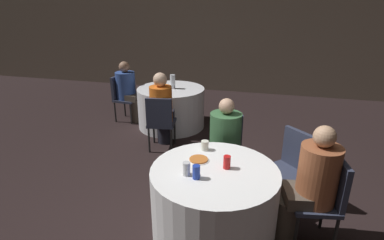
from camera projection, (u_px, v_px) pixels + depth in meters
name	position (u px, v px, depth m)	size (l,w,h in m)	color
ground_plane	(199.00, 222.00, 3.10)	(16.00, 16.00, 0.00)	black
wall_back	(249.00, 36.00, 7.26)	(16.00, 0.06, 2.80)	#7A6B5B
table_near	(214.00, 203.00, 2.81)	(1.17, 1.17, 0.72)	white
table_far	(171.00, 107.00, 5.45)	(1.20, 1.20, 0.72)	silver
chair_near_north	(226.00, 144.00, 3.66)	(0.42, 0.42, 0.86)	#2D3347
chair_near_east	(325.00, 194.00, 2.68)	(0.47, 0.46, 0.86)	#2D3347
chair_near_northeast	(291.00, 162.00, 3.22)	(0.57, 0.57, 0.86)	#2D3347
chair_far_west	(122.00, 94.00, 5.71)	(0.44, 0.43, 0.86)	#2D3347
chair_far_south	(160.00, 119.00, 4.45)	(0.46, 0.46, 0.86)	#2D3347
person_orange_shirt	(162.00, 110.00, 4.56)	(0.37, 0.50, 1.20)	black
person_floral_shirt	(309.00, 186.00, 2.67)	(0.51, 0.39, 1.17)	#4C4238
person_green_jacket	(225.00, 144.00, 3.50)	(0.37, 0.52, 1.12)	#282828
person_blue_shirt	(129.00, 91.00, 5.63)	(0.52, 0.37, 1.14)	#4C4238
pizza_plate_near	(199.00, 160.00, 2.84)	(0.20, 0.20, 0.02)	white
soda_can_blue	(196.00, 172.00, 2.53)	(0.07, 0.07, 0.12)	#1E38A5
soda_can_red	(227.00, 162.00, 2.69)	(0.07, 0.07, 0.12)	red
soda_can_silver	(187.00, 169.00, 2.58)	(0.07, 0.07, 0.12)	silver
cup_near	(204.00, 145.00, 3.04)	(0.08, 0.08, 0.10)	silver
bottle_far	(173.00, 82.00, 5.26)	(0.09, 0.09, 0.25)	silver
cup_far	(165.00, 91.00, 4.94)	(0.08, 0.08, 0.11)	silver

